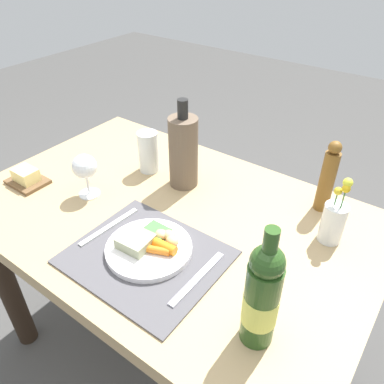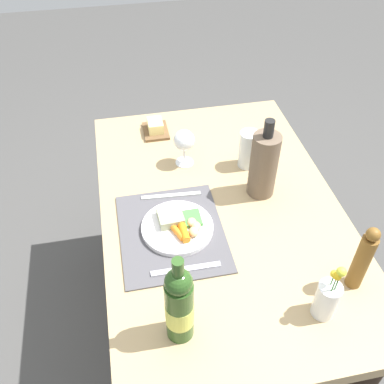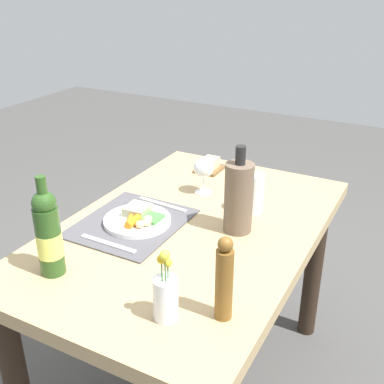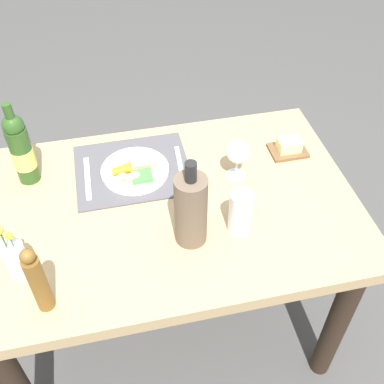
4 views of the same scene
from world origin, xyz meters
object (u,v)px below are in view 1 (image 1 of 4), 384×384
(butter_dish, at_px, (27,178))
(pepper_mill, at_px, (328,178))
(dining_table, at_px, (169,240))
(knife, at_px, (198,278))
(cooler_bottle, at_px, (183,151))
(fork, at_px, (109,226))
(wine_glass, at_px, (85,168))
(water_tumbler, at_px, (149,154))
(dinner_plate, at_px, (149,246))
(wine_bottle, at_px, (262,297))
(flower_vase, at_px, (334,221))

(butter_dish, xyz_separation_m, pepper_mill, (0.85, 0.45, 0.09))
(dining_table, relative_size, knife, 5.94)
(cooler_bottle, bearing_deg, fork, -95.72)
(knife, distance_m, pepper_mill, 0.49)
(pepper_mill, xyz_separation_m, wine_glass, (-0.63, -0.38, -0.01))
(fork, relative_size, pepper_mill, 0.89)
(knife, height_order, water_tumbler, water_tumbler)
(butter_dish, xyz_separation_m, cooler_bottle, (0.43, 0.31, 0.10))
(dinner_plate, xyz_separation_m, pepper_mill, (0.30, 0.46, 0.09))
(knife, bearing_deg, wine_bottle, -14.20)
(knife, relative_size, cooler_bottle, 0.70)
(water_tumbler, xyz_separation_m, wine_glass, (-0.06, -0.23, 0.04))
(water_tumbler, relative_size, cooler_bottle, 0.49)
(dining_table, height_order, knife, knife)
(cooler_bottle, bearing_deg, flower_vase, 2.08)
(knife, xyz_separation_m, flower_vase, (0.21, 0.34, 0.06))
(fork, height_order, knife, same)
(knife, relative_size, wine_bottle, 0.69)
(dining_table, relative_size, pepper_mill, 5.37)
(water_tumbler, height_order, wine_glass, same)
(pepper_mill, relative_size, cooler_bottle, 0.78)
(dinner_plate, distance_m, water_tumbler, 0.42)
(pepper_mill, bearing_deg, fork, -134.96)
(pepper_mill, bearing_deg, knife, -106.49)
(water_tumbler, relative_size, pepper_mill, 0.63)
(fork, xyz_separation_m, wine_glass, (-0.18, 0.08, 0.09))
(butter_dish, distance_m, wine_glass, 0.25)
(dining_table, bearing_deg, butter_dish, -161.69)
(dining_table, xyz_separation_m, pepper_mill, (0.37, 0.30, 0.23))
(dining_table, relative_size, wine_glass, 8.55)
(water_tumbler, height_order, pepper_mill, pepper_mill)
(flower_vase, bearing_deg, pepper_mill, 119.80)
(knife, bearing_deg, pepper_mill, 74.41)
(dinner_plate, height_order, wine_bottle, wine_bottle)
(fork, xyz_separation_m, wine_bottle, (0.51, -0.06, 0.12))
(fork, bearing_deg, wine_bottle, -2.53)
(pepper_mill, bearing_deg, cooler_bottle, -161.41)
(knife, bearing_deg, cooler_bottle, 132.66)
(wine_glass, bearing_deg, butter_dish, -159.89)
(knife, xyz_separation_m, butter_dish, (-0.71, 0.01, 0.01))
(dining_table, height_order, wine_bottle, wine_bottle)
(flower_vase, height_order, wine_bottle, wine_bottle)
(water_tumbler, relative_size, wine_bottle, 0.48)
(butter_dish, height_order, flower_vase, flower_vase)
(dining_table, height_order, butter_dish, butter_dish)
(flower_vase, xyz_separation_m, cooler_bottle, (-0.49, -0.02, 0.06))
(dinner_plate, height_order, butter_dish, butter_dish)
(knife, bearing_deg, fork, 179.51)
(fork, relative_size, butter_dish, 1.59)
(dining_table, relative_size, dinner_plate, 5.38)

